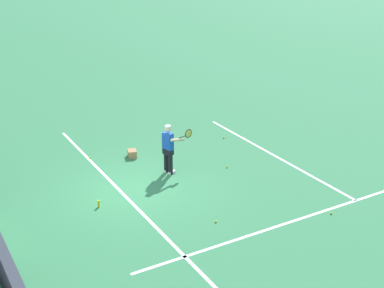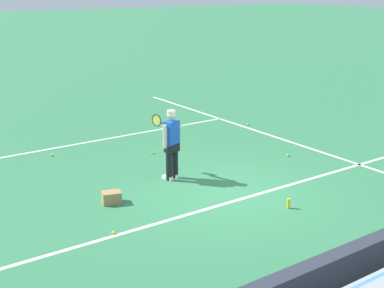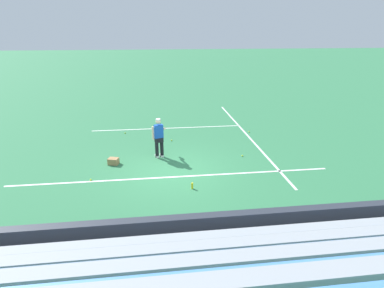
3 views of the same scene
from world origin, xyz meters
The scene contains 13 objects.
ground_plane centered at (0.00, 0.00, 0.00)m, with size 160.00×160.00×0.00m, color #337A4C.
court_baseline_white centered at (0.00, -0.50, 0.00)m, with size 12.00×0.10×0.01m, color white.
court_sideline_white centered at (4.11, 4.00, 0.00)m, with size 0.10×12.00×0.01m, color white.
court_service_line_white centered at (0.00, 5.50, 0.00)m, with size 8.22×0.10×0.01m, color white.
back_wall_sponsor_board centered at (0.01, -4.68, 0.55)m, with size 26.19×0.25×1.10m.
tennis_player centered at (-0.51, 1.48, 0.89)m, with size 0.59×1.07×1.71m.
ball_box_cardboard centered at (-2.39, 0.95, 0.13)m, with size 0.40×0.30×0.26m, color #A87F51.
tennis_ball_toward_net centered at (3.07, 1.09, 0.03)m, with size 0.07×0.07×0.07m, color #CCE533.
tennis_ball_far_right centered at (-3.05, -0.42, 0.03)m, with size 0.07×0.07×0.07m, color #CCE533.
tennis_ball_midcourt centered at (4.35, 4.26, 0.03)m, with size 0.07×0.07×0.07m, color #CCE533.
tennis_ball_near_player centered at (-2.27, 4.84, 0.03)m, with size 0.07×0.07×0.07m, color #CCE533.
tennis_ball_stray_back centered at (0.12, 3.41, 0.03)m, with size 0.07×0.07×0.07m, color #CCE533.
water_bottle centered at (0.56, -1.46, 0.11)m, with size 0.07×0.07×0.22m, color yellow.
Camera 3 is at (-0.56, -10.52, 5.13)m, focal length 28.00 mm.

